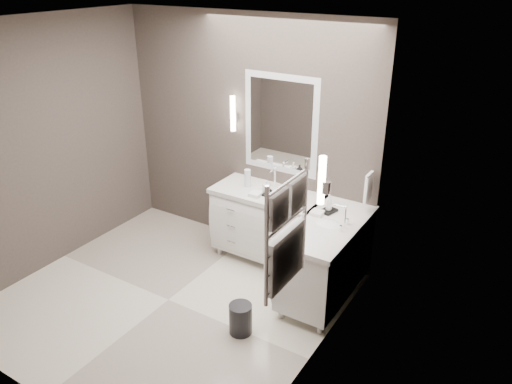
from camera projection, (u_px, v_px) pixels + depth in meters
The scene contains 21 objects.
floor at pixel (168, 300), 5.11m from camera, with size 3.20×3.00×0.01m, color silver.
ceiling at pixel (144, 23), 3.98m from camera, with size 3.20×3.00×0.01m, color white.
wall_back at pixel (247, 135), 5.71m from camera, with size 3.20×0.01×2.70m, color #433A36.
wall_front at pixel (7, 253), 3.39m from camera, with size 3.20×0.01×2.70m, color #433A36.
wall_left at pixel (44, 148), 5.32m from camera, with size 0.01×3.00×2.70m, color #433A36.
wall_right at pixel (317, 223), 3.78m from camera, with size 0.01×3.00×2.70m, color #433A36.
vanity_back at pixel (267, 221), 5.64m from camera, with size 1.24×0.59×0.97m.
vanity_right at pixel (326, 256), 4.97m from camera, with size 0.59×1.24×0.97m.
mirror_back at pixel (281, 125), 5.40m from camera, with size 0.90×0.02×1.10m.
mirror_right at pixel (356, 165), 4.32m from camera, with size 0.02×0.90×1.10m.
sconce_back at pixel (233, 114), 5.61m from camera, with size 0.06×0.06×0.40m.
sconce_right at pixel (322, 181), 3.89m from camera, with size 0.06×0.06×0.40m.
towel_bar_corner at pixel (369, 187), 4.96m from camera, with size 0.03×0.22×0.30m.
towel_ladder at pixel (286, 238), 3.48m from camera, with size 0.06×0.58×0.90m.
waste_bin at pixel (241, 319), 4.61m from camera, with size 0.22×0.22×0.30m, color black.
amenity_tray_back at pixel (268, 194), 5.40m from camera, with size 0.14×0.11×0.02m, color black.
amenity_tray_right at pixel (328, 211), 5.04m from camera, with size 0.12×0.16×0.02m, color black.
water_bottle at pixel (248, 178), 5.58m from camera, with size 0.07×0.07×0.20m, color silver.
soap_bottle_a at pixel (266, 186), 5.40m from camera, with size 0.06×0.06×0.14m, color white.
soap_bottle_b at pixel (269, 190), 5.34m from camera, with size 0.08×0.08×0.10m, color black.
soap_bottle_c at pixel (329, 202), 5.00m from camera, with size 0.06×0.06×0.16m, color white.
Camera 1 is at (2.97, -3.08, 3.14)m, focal length 35.00 mm.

